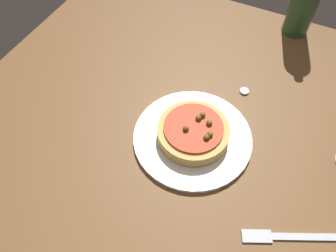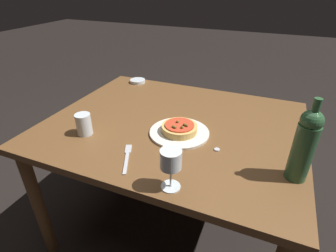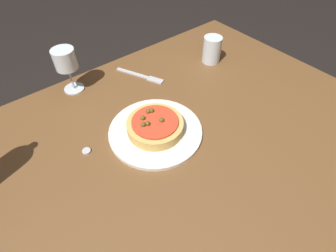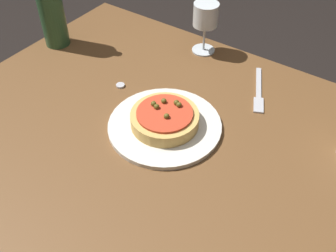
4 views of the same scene
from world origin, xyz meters
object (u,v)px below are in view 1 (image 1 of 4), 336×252
at_px(dining_table, 148,162).
at_px(bottle_cap, 244,91).
at_px(dinner_plate, 192,138).
at_px(fork, 284,237).
at_px(pizza, 193,132).

xyz_separation_m(dining_table, bottle_cap, (0.26, -0.16, 0.09)).
bearing_deg(dinner_plate, fork, -117.53).
height_order(pizza, fork, pizza).
xyz_separation_m(dining_table, fork, (-0.07, -0.35, 0.09)).
height_order(dining_table, fork, fork).
bearing_deg(dining_table, fork, -101.38).
bearing_deg(fork, bottle_cap, -84.87).
distance_m(pizza, fork, 0.29).
xyz_separation_m(dinner_plate, pizza, (0.00, -0.00, 0.02)).
bearing_deg(pizza, dinner_plate, 114.60).
relative_size(dinner_plate, pizza, 1.68).
relative_size(dinner_plate, bottle_cap, 11.80).
height_order(dining_table, dinner_plate, dinner_plate).
height_order(dinner_plate, bottle_cap, dinner_plate).
bearing_deg(fork, pizza, -52.57).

